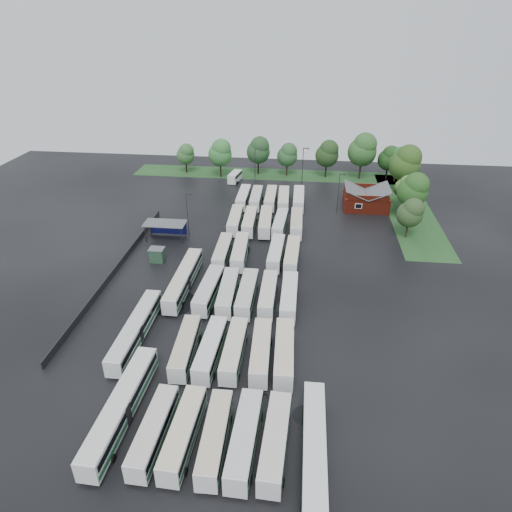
# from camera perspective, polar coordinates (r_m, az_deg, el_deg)

# --- Properties ---
(ground) EXTENTS (160.00, 160.00, 0.00)m
(ground) POSITION_cam_1_polar(r_m,az_deg,el_deg) (71.42, -2.69, -6.25)
(ground) COLOR black
(ground) RESTS_ON ground
(brick_building) EXTENTS (10.07, 8.60, 5.39)m
(brick_building) POSITION_cam_1_polar(r_m,az_deg,el_deg) (108.78, 13.56, 6.78)
(brick_building) COLOR maroon
(brick_building) RESTS_ON ground
(wash_shed) EXTENTS (8.20, 4.20, 3.58)m
(wash_shed) POSITION_cam_1_polar(r_m,az_deg,el_deg) (92.41, -11.23, 3.85)
(wash_shed) COLOR #2D2D30
(wash_shed) RESTS_ON ground
(utility_hut) EXTENTS (2.70, 2.20, 2.62)m
(utility_hut) POSITION_cam_1_polar(r_m,az_deg,el_deg) (84.84, -12.26, 0.15)
(utility_hut) COLOR #22402B
(utility_hut) RESTS_ON ground
(grass_strip_north) EXTENTS (80.00, 10.00, 0.01)m
(grass_strip_north) POSITION_cam_1_polar(r_m,az_deg,el_deg) (129.49, 2.67, 10.15)
(grass_strip_north) COLOR #1E481D
(grass_strip_north) RESTS_ON ground
(grass_strip_east) EXTENTS (10.00, 50.00, 0.01)m
(grass_strip_east) POSITION_cam_1_polar(r_m,az_deg,el_deg) (111.22, 18.57, 5.51)
(grass_strip_east) COLOR #1E481D
(grass_strip_east) RESTS_ON ground
(west_fence) EXTENTS (0.10, 50.00, 1.20)m
(west_fence) POSITION_cam_1_polar(r_m,az_deg,el_deg) (83.53, -17.06, -1.55)
(west_fence) COLOR #2D2D30
(west_fence) RESTS_ON ground
(bus_r0c0) EXTENTS (2.64, 10.94, 3.03)m
(bus_r0c0) POSITION_cam_1_polar(r_m,az_deg,el_deg) (52.40, -12.65, -20.52)
(bus_r0c0) COLOR silver
(bus_r0c0) RESTS_ON ground
(bus_r0c1) EXTENTS (2.73, 11.15, 3.08)m
(bus_r0c1) POSITION_cam_1_polar(r_m,az_deg,el_deg) (51.63, -9.07, -20.98)
(bus_r0c1) COLOR silver
(bus_r0c1) RESTS_ON ground
(bus_r0c2) EXTENTS (2.58, 10.98, 3.04)m
(bus_r0c2) POSITION_cam_1_polar(r_m,az_deg,el_deg) (50.93, -5.14, -21.61)
(bus_r0c2) COLOR silver
(bus_r0c2) RESTS_ON ground
(bus_r0c3) EXTENTS (2.74, 11.44, 3.17)m
(bus_r0c3) POSITION_cam_1_polar(r_m,az_deg,el_deg) (50.56, -1.43, -21.84)
(bus_r0c3) COLOR silver
(bus_r0c3) RESTS_ON ground
(bus_r0c4) EXTENTS (2.83, 11.32, 3.13)m
(bus_r0c4) POSITION_cam_1_polar(r_m,az_deg,el_deg) (50.41, 2.42, -22.11)
(bus_r0c4) COLOR silver
(bus_r0c4) RESTS_ON ground
(bus_r1c0) EXTENTS (2.81, 11.01, 3.04)m
(bus_r1c0) POSITION_cam_1_polar(r_m,az_deg,el_deg) (61.58, -8.80, -11.19)
(bus_r1c0) COLOR silver
(bus_r1c0) RESTS_ON ground
(bus_r1c1) EXTENTS (2.71, 11.17, 3.09)m
(bus_r1c1) POSITION_cam_1_polar(r_m,az_deg,el_deg) (60.85, -5.68, -11.49)
(bus_r1c1) COLOR silver
(bus_r1c1) RESTS_ON ground
(bus_r1c2) EXTENTS (2.36, 10.91, 3.04)m
(bus_r1c2) POSITION_cam_1_polar(r_m,az_deg,el_deg) (60.55, -2.74, -11.63)
(bus_r1c2) COLOR silver
(bus_r1c2) RESTS_ON ground
(bus_r1c3) EXTENTS (2.77, 11.15, 3.08)m
(bus_r1c3) POSITION_cam_1_polar(r_m,az_deg,el_deg) (60.20, 0.62, -11.84)
(bus_r1c3) COLOR silver
(bus_r1c3) RESTS_ON ground
(bus_r1c4) EXTENTS (2.81, 11.47, 3.17)m
(bus_r1c4) POSITION_cam_1_polar(r_m,az_deg,el_deg) (60.07, 3.55, -11.95)
(bus_r1c4) COLOR silver
(bus_r1c4) RESTS_ON ground
(bus_r2c0) EXTENTS (3.01, 11.62, 3.21)m
(bus_r2c0) POSITION_cam_1_polar(r_m,az_deg,el_deg) (72.28, -5.92, -4.24)
(bus_r2c0) COLOR silver
(bus_r2c0) RESTS_ON ground
(bus_r2c1) EXTENTS (2.77, 11.36, 3.14)m
(bus_r2c1) POSITION_cam_1_polar(r_m,az_deg,el_deg) (71.52, -3.53, -4.55)
(bus_r2c1) COLOR silver
(bus_r2c1) RESTS_ON ground
(bus_r2c2) EXTENTS (2.46, 11.24, 3.12)m
(bus_r2c2) POSITION_cam_1_polar(r_m,az_deg,el_deg) (71.16, -1.13, -4.69)
(bus_r2c2) COLOR silver
(bus_r2c2) RESTS_ON ground
(bus_r2c3) EXTENTS (2.33, 10.87, 3.02)m
(bus_r2c3) POSITION_cam_1_polar(r_m,az_deg,el_deg) (71.04, 1.53, -4.82)
(bus_r2c3) COLOR silver
(bus_r2c3) RESTS_ON ground
(bus_r2c4) EXTENTS (2.40, 11.22, 3.12)m
(bus_r2c4) POSITION_cam_1_polar(r_m,az_deg,el_deg) (70.56, 4.15, -5.10)
(bus_r2c4) COLOR silver
(bus_r2c4) RESTS_ON ground
(bus_r3c0) EXTENTS (2.53, 11.04, 3.06)m
(bus_r3c0) POSITION_cam_1_polar(r_m,az_deg,el_deg) (83.40, -4.17, 0.54)
(bus_r3c0) COLOR silver
(bus_r3c0) RESTS_ON ground
(bus_r3c1) EXTENTS (2.91, 11.54, 3.19)m
(bus_r3c1) POSITION_cam_1_polar(r_m,az_deg,el_deg) (83.08, -1.99, 0.54)
(bus_r3c1) COLOR silver
(bus_r3c1) RESTS_ON ground
(bus_r3c3) EXTENTS (2.67, 11.09, 3.07)m
(bus_r3c3) POSITION_cam_1_polar(r_m,az_deg,el_deg) (82.77, 2.52, 0.37)
(bus_r3c3) COLOR silver
(bus_r3c3) RESTS_ON ground
(bus_r3c4) EXTENTS (2.68, 11.22, 3.11)m
(bus_r3c4) POSITION_cam_1_polar(r_m,az_deg,el_deg) (82.22, 4.54, 0.11)
(bus_r3c4) COLOR silver
(bus_r3c4) RESTS_ON ground
(bus_r4c0) EXTENTS (2.84, 11.34, 3.13)m
(bus_r4c0) POSITION_cam_1_polar(r_m,az_deg,el_deg) (95.91, -2.61, 4.50)
(bus_r4c0) COLOR silver
(bus_r4c0) RESTS_ON ground
(bus_r4c1) EXTENTS (2.66, 11.18, 3.10)m
(bus_r4c1) POSITION_cam_1_polar(r_m,az_deg,el_deg) (95.24, -0.80, 4.33)
(bus_r4c1) COLOR silver
(bus_r4c1) RESTS_ON ground
(bus_r4c2) EXTENTS (2.90, 11.60, 3.21)m
(bus_r4c2) POSITION_cam_1_polar(r_m,az_deg,el_deg) (95.01, 1.21, 4.31)
(bus_r4c2) COLOR silver
(bus_r4c2) RESTS_ON ground
(bus_r4c3) EXTENTS (2.84, 10.95, 3.02)m
(bus_r4c3) POSITION_cam_1_polar(r_m,az_deg,el_deg) (94.56, 3.04, 4.08)
(bus_r4c3) COLOR silver
(bus_r4c3) RESTS_ON ground
(bus_r4c4) EXTENTS (2.57, 11.21, 3.11)m
(bus_r4c4) POSITION_cam_1_polar(r_m,az_deg,el_deg) (94.76, 5.07, 4.09)
(bus_r4c4) COLOR silver
(bus_r4c4) RESTS_ON ground
(bus_r5c0) EXTENTS (2.47, 11.19, 3.11)m
(bus_r5c0) POSITION_cam_1_polar(r_m,az_deg,el_deg) (108.05, -1.59, 7.34)
(bus_r5c0) COLOR silver
(bus_r5c0) RESTS_ON ground
(bus_r5c1) EXTENTS (2.58, 11.09, 3.07)m
(bus_r5c1) POSITION_cam_1_polar(r_m,az_deg,el_deg) (107.54, 0.02, 7.23)
(bus_r5c1) COLOR silver
(bus_r5c1) RESTS_ON ground
(bus_r5c2) EXTENTS (2.51, 11.22, 3.12)m
(bus_r5c2) POSITION_cam_1_polar(r_m,az_deg,el_deg) (107.52, 1.84, 7.23)
(bus_r5c2) COLOR silver
(bus_r5c2) RESTS_ON ground
(bus_r5c3) EXTENTS (2.78, 11.40, 3.15)m
(bus_r5c3) POSITION_cam_1_polar(r_m,az_deg,el_deg) (107.05, 3.46, 7.10)
(bus_r5c3) COLOR silver
(bus_r5c3) RESTS_ON ground
(bus_r5c4) EXTENTS (2.58, 11.51, 3.20)m
(bus_r5c4) POSITION_cam_1_polar(r_m,az_deg,el_deg) (107.43, 5.34, 7.12)
(bus_r5c4) COLOR silver
(bus_r5c4) RESTS_ON ground
(artic_bus_west_a) EXTENTS (2.98, 17.29, 3.20)m
(artic_bus_west_a) POSITION_cam_1_polar(r_m,az_deg,el_deg) (55.38, -16.47, -17.62)
(artic_bus_west_a) COLOR silver
(artic_bus_west_a) RESTS_ON ground
(artic_bus_west_b) EXTENTS (2.58, 16.96, 3.14)m
(artic_bus_west_b) POSITION_cam_1_polar(r_m,az_deg,el_deg) (75.66, -9.04, -2.86)
(artic_bus_west_b) COLOR silver
(artic_bus_west_b) RESTS_ON ground
(artic_bus_west_c) EXTENTS (2.46, 16.45, 3.05)m
(artic_bus_west_c) POSITION_cam_1_polar(r_m,az_deg,el_deg) (65.87, -14.80, -8.90)
(artic_bus_west_c) COLOR silver
(artic_bus_west_c) RESTS_ON ground
(artic_bus_east) EXTENTS (2.43, 16.40, 3.04)m
(artic_bus_east) POSITION_cam_1_polar(r_m,az_deg,el_deg) (50.08, 7.28, -22.92)
(artic_bus_east) COLOR silver
(artic_bus_east) RESTS_ON ground
(minibus) EXTENTS (3.15, 6.22, 2.59)m
(minibus) POSITION_cam_1_polar(r_m,az_deg,el_deg) (123.20, -2.66, 9.88)
(minibus) COLOR white
(minibus) RESTS_ON ground
(tree_north_0) EXTENTS (5.02, 5.02, 8.31)m
(tree_north_0) POSITION_cam_1_polar(r_m,az_deg,el_deg) (130.84, -8.76, 12.49)
(tree_north_0) COLOR black
(tree_north_0) RESTS_ON ground
(tree_north_1) EXTENTS (6.36, 6.36, 10.53)m
(tree_north_1) POSITION_cam_1_polar(r_m,az_deg,el_deg) (125.87, -4.46, 12.78)
(tree_north_1) COLOR black
(tree_north_1) RESTS_ON ground
(tree_north_2) EXTENTS (6.39, 6.39, 10.59)m
(tree_north_2) POSITION_cam_1_polar(r_m,az_deg,el_deg) (127.78, 0.35, 13.11)
(tree_north_2) COLOR black
(tree_north_2) RESTS_ON ground
(tree_north_3) EXTENTS (5.55, 5.55, 9.18)m
(tree_north_3) POSITION_cam_1_polar(r_m,az_deg,el_deg) (127.05, 3.99, 12.53)
(tree_north_3) COLOR #35241B
(tree_north_3) RESTS_ON ground
(tree_north_4) EXTENTS (6.25, 6.25, 10.35)m
(tree_north_4) POSITION_cam_1_polar(r_m,az_deg,el_deg) (126.53, 8.95, 12.55)
(tree_north_4) COLOR black
(tree_north_4) RESTS_ON ground
(tree_north_5) EXTENTS (7.59, 7.59, 12.57)m
(tree_north_5) POSITION_cam_1_polar(r_m,az_deg,el_deg) (126.66, 13.24, 12.84)
(tree_north_5) COLOR #342718
(tree_north_5) RESTS_ON ground
(tree_north_6) EXTENTS (5.64, 5.64, 9.34)m
(tree_north_6) POSITION_cam_1_polar(r_m,az_deg,el_deg) (128.30, 16.32, 11.68)
(tree_north_6) COLOR black
(tree_north_6) RESTS_ON ground
(tree_east_0) EXTENTS (5.14, 5.14, 8.52)m
(tree_east_0) POSITION_cam_1_polar(r_m,az_deg,el_deg) (94.96, 18.78, 5.17)
(tree_east_0) COLOR #3A2A20
(tree_east_0) RESTS_ON ground
(tree_east_1) EXTENTS (6.52, 6.52, 10.81)m
(tree_east_1) POSITION_cam_1_polar(r_m,az_deg,el_deg) (103.24, 19.12, 7.83)
(tree_east_1) COLOR #39281D
(tree_east_1) RESTS_ON ground
(tree_east_2) EXTENTS (4.79, 4.78, 7.92)m
(tree_east_2) POSITION_cam_1_polar(r_m,az_deg,el_deg) (110.10, 18.22, 8.19)
(tree_east_2) COLOR #302114
(tree_east_2) RESTS_ON ground
(tree_east_3) EXTENTS (7.57, 7.57, 12.54)m
(tree_east_3) POSITION_cam_1_polar(r_m,az_deg,el_deg) (117.92, 18.25, 11.02)
(tree_east_3) COLOR black
(tree_east_3) RESTS_ON ground
(tree_east_4) EXTENTS (5.72, 5.69, 9.42)m
(tree_east_4) POSITION_cam_1_polar(r_m,az_deg,el_deg) (127.53, 17.32, 11.47)
(tree_east_4) COLOR #342417
(tree_east_4) RESTS_ON ground
(lamp_post_ne) EXTENTS (1.40, 0.27, 9.10)m
(lamp_post_ne) POSITION_cam_1_polar(r_m,az_deg,el_deg) (103.77, 10.34, 8.08)
(lamp_post_ne) COLOR #2D2D30
(lamp_post_ne) RESTS_ON ground
(lamp_post_nw) EXTENTS (1.44, 0.28, 9.37)m
(lamp_post_nw) POSITION_cam_1_polar(r_m,az_deg,el_deg) (91.40, -8.51, 5.49)
(lamp_post_nw) COLOR #2D2D30
(lamp_post_nw) RESTS_ON ground
(lamp_post_back_w) EXTENTS (1.51, 0.29, 9.77)m
(lamp_post_back_w) POSITION_cam_1_polar(r_m,az_deg,el_deg) (119.83, -0.07, 11.50)
(lamp_post_back_w) COLOR #2D2D30
(lamp_post_back_w) RESTS_ON ground
(lamp_post_back_e) EXTENTS (1.57, 0.31, 10.22)m
(lamp_post_back_e) POSITION_cam_1_polar(r_m,az_deg,el_deg) (118.66, 5.93, 11.31)
(lamp_post_back_e) COLOR #2D2D30
(lamp_post_back_e) RESTS_ON ground
(puddle_0) EXTENTS (3.61, 3.61, 0.01)m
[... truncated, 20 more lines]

